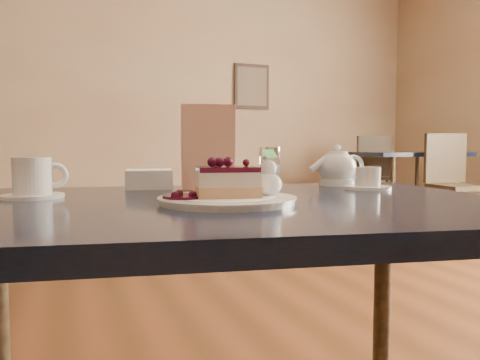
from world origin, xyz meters
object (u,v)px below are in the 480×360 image
object	(u,v)px
dessert_plate	(227,200)
coffee_set	(33,180)
main_table	(223,238)
tea_set	(343,171)
bg_table_far_right	(405,218)
cheesecake_slice	(227,182)

from	to	relation	value
dessert_plate	coffee_set	xyz separation A→B (m)	(-0.36, 0.24, 0.03)
main_table	tea_set	bearing A→B (deg)	37.17
main_table	coffee_set	xyz separation A→B (m)	(-0.36, 0.19, 0.12)
dessert_plate	bg_table_far_right	distance (m)	4.62
cheesecake_slice	bg_table_far_right	distance (m)	4.62
cheesecake_slice	coffee_set	size ratio (longest dim) A/B	0.95
cheesecake_slice	bg_table_far_right	size ratio (longest dim) A/B	0.07
main_table	coffee_set	bearing A→B (deg)	162.08
dessert_plate	tea_set	world-z (taller)	tea_set
dessert_plate	bg_table_far_right	size ratio (longest dim) A/B	0.13
cheesecake_slice	main_table	bearing A→B (deg)	90.00
tea_set	dessert_plate	bearing A→B (deg)	-148.09
bg_table_far_right	tea_set	bearing A→B (deg)	-125.47
cheesecake_slice	coffee_set	xyz separation A→B (m)	(-0.36, 0.24, -0.00)
bg_table_far_right	dessert_plate	bearing A→B (deg)	-127.19
cheesecake_slice	tea_set	bearing A→B (deg)	41.60
dessert_plate	coffee_set	distance (m)	0.43
dessert_plate	tea_set	size ratio (longest dim) A/B	1.06
cheesecake_slice	dessert_plate	bearing A→B (deg)	-80.31
main_table	coffee_set	world-z (taller)	coffee_set
tea_set	main_table	bearing A→B (deg)	-152.52
cheesecake_slice	coffee_set	bearing A→B (deg)	155.78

